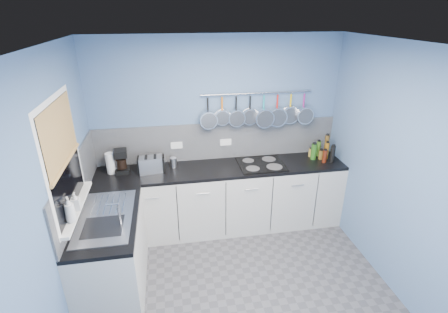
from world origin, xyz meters
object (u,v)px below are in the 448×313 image
object	(u,v)px
soap_bottle_a	(70,209)
soap_bottle_b	(75,201)
canister	(173,162)
toaster	(151,164)
paper_towel	(111,163)
hob	(261,164)
coffee_maker	(121,161)

from	to	relation	value
soap_bottle_a	soap_bottle_b	size ratio (longest dim) A/B	1.39
soap_bottle_a	canister	bearing A→B (deg)	53.97
soap_bottle_b	canister	world-z (taller)	soap_bottle_b
toaster	soap_bottle_a	bearing A→B (deg)	-126.45
paper_towel	hob	bearing A→B (deg)	-2.67
canister	hob	world-z (taller)	canister
coffee_maker	canister	distance (m)	0.64
toaster	canister	bearing A→B (deg)	9.56
soap_bottle_a	hob	xyz separation A→B (m)	(2.05, 1.15, -0.26)
soap_bottle_b	coffee_maker	bearing A→B (deg)	74.22
soap_bottle_b	paper_towel	world-z (taller)	soap_bottle_b
soap_bottle_a	coffee_maker	size ratio (longest dim) A/B	0.81
paper_towel	hob	distance (m)	1.89
soap_bottle_a	canister	distance (m)	1.58
soap_bottle_b	paper_towel	distance (m)	1.06
soap_bottle_b	toaster	bearing A→B (deg)	56.69
coffee_maker	canister	size ratio (longest dim) A/B	2.31
soap_bottle_a	hob	bearing A→B (deg)	29.21
soap_bottle_a	paper_towel	world-z (taller)	soap_bottle_a
toaster	hob	xyz separation A→B (m)	(1.40, -0.04, -0.09)
coffee_maker	toaster	bearing A→B (deg)	-11.70
soap_bottle_b	coffee_maker	xyz separation A→B (m)	(0.29, 1.03, -0.09)
soap_bottle_a	canister	world-z (taller)	soap_bottle_a
toaster	hob	size ratio (longest dim) A/B	0.52
coffee_maker	toaster	size ratio (longest dim) A/B	0.97
toaster	hob	distance (m)	1.40
paper_towel	toaster	xyz separation A→B (m)	(0.48, -0.05, -0.03)
soap_bottle_a	coffee_maker	xyz separation A→B (m)	(0.29, 1.23, -0.12)
canister	hob	size ratio (longest dim) A/B	0.22
soap_bottle_b	coffee_maker	world-z (taller)	soap_bottle_b
soap_bottle_b	paper_towel	bearing A→B (deg)	80.89
soap_bottle_b	canister	distance (m)	1.42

